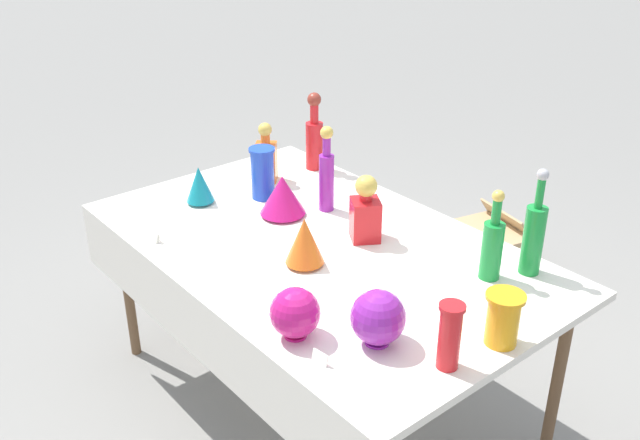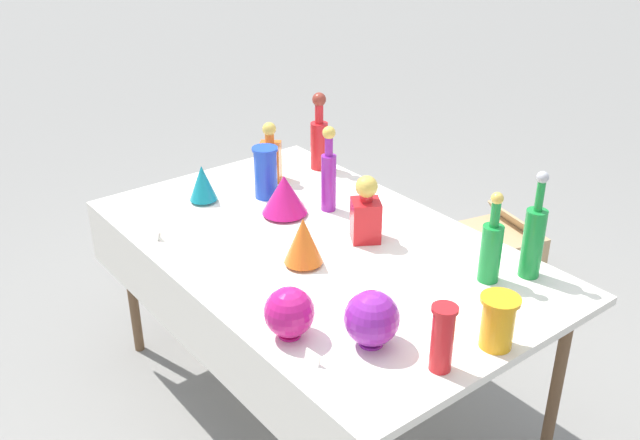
# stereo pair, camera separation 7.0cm
# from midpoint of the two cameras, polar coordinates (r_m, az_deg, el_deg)

# --- Properties ---
(ground_plane) EXTENTS (40.00, 40.00, 0.00)m
(ground_plane) POSITION_cam_midpoint_polar(r_m,az_deg,el_deg) (3.14, 0.66, -14.17)
(ground_plane) COLOR gray
(display_table) EXTENTS (1.81, 1.11, 0.76)m
(display_table) POSITION_cam_midpoint_polar(r_m,az_deg,el_deg) (2.72, 0.22, -3.07)
(display_table) COLOR white
(display_table) RESTS_ON ground
(tall_bottle_0) EXTENTS (0.06, 0.06, 0.36)m
(tall_bottle_0) POSITION_cam_midpoint_polar(r_m,az_deg,el_deg) (2.91, 1.40, 3.70)
(tall_bottle_0) COLOR purple
(tall_bottle_0) RESTS_ON display_table
(tall_bottle_1) EXTENTS (0.07, 0.07, 0.39)m
(tall_bottle_1) POSITION_cam_midpoint_polar(r_m,az_deg,el_deg) (2.55, 17.47, -1.38)
(tall_bottle_1) COLOR #198C38
(tall_bottle_1) RESTS_ON display_table
(tall_bottle_2) EXTENTS (0.07, 0.07, 0.33)m
(tall_bottle_2) POSITION_cam_midpoint_polar(r_m,az_deg,el_deg) (2.49, 14.33, -2.16)
(tall_bottle_2) COLOR #198C38
(tall_bottle_2) RESTS_ON display_table
(tall_bottle_3) EXTENTS (0.08, 0.08, 0.37)m
(tall_bottle_3) POSITION_cam_midpoint_polar(r_m,az_deg,el_deg) (3.33, 0.54, 6.65)
(tall_bottle_3) COLOR red
(tall_bottle_3) RESTS_ON display_table
(square_decanter_0) EXTENTS (0.13, 0.13, 0.27)m
(square_decanter_0) POSITION_cam_midpoint_polar(r_m,az_deg,el_deg) (3.22, -3.39, 5.09)
(square_decanter_0) COLOR orange
(square_decanter_0) RESTS_ON display_table
(square_decanter_1) EXTENTS (0.15, 0.15, 0.26)m
(square_decanter_1) POSITION_cam_midpoint_polar(r_m,az_deg,el_deg) (2.69, 4.44, 0.66)
(square_decanter_1) COLOR red
(square_decanter_1) RESTS_ON display_table
(slender_vase_0) EXTENTS (0.11, 0.11, 0.23)m
(slender_vase_0) POSITION_cam_midpoint_polar(r_m,az_deg,el_deg) (3.05, -3.71, 3.92)
(slender_vase_0) COLOR blue
(slender_vase_0) RESTS_ON display_table
(slender_vase_1) EXTENTS (0.08, 0.08, 0.21)m
(slender_vase_1) POSITION_cam_midpoint_polar(r_m,az_deg,el_deg) (2.05, 10.76, -9.14)
(slender_vase_1) COLOR red
(slender_vase_1) RESTS_ON display_table
(slender_vase_2) EXTENTS (0.12, 0.12, 0.17)m
(slender_vase_2) POSITION_cam_midpoint_polar(r_m,az_deg,el_deg) (2.18, 14.97, -7.74)
(slender_vase_2) COLOR orange
(slender_vase_2) RESTS_ON display_table
(fluted_vase_0) EXTENTS (0.14, 0.14, 0.18)m
(fluted_vase_0) POSITION_cam_midpoint_polar(r_m,az_deg,el_deg) (2.52, -0.55, -1.66)
(fluted_vase_0) COLOR orange
(fluted_vase_0) RESTS_ON display_table
(fluted_vase_1) EXTENTS (0.19, 0.19, 0.17)m
(fluted_vase_1) POSITION_cam_midpoint_polar(r_m,az_deg,el_deg) (2.89, -2.17, 2.05)
(fluted_vase_1) COLOR #C61972
(fluted_vase_1) RESTS_ON display_table
(fluted_vase_2) EXTENTS (0.12, 0.12, 0.16)m
(fluted_vase_2) POSITION_cam_midpoint_polar(r_m,az_deg,el_deg) (3.04, -8.73, 2.94)
(fluted_vase_2) COLOR teal
(fluted_vase_2) RESTS_ON display_table
(round_bowl_0) EXTENTS (0.16, 0.16, 0.16)m
(round_bowl_0) POSITION_cam_midpoint_polar(r_m,az_deg,el_deg) (2.16, -1.54, -7.41)
(round_bowl_0) COLOR #C61972
(round_bowl_0) RESTS_ON display_table
(round_bowl_1) EXTENTS (0.17, 0.17, 0.18)m
(round_bowl_1) POSITION_cam_midpoint_polar(r_m,az_deg,el_deg) (2.13, 5.12, -7.86)
(round_bowl_1) COLOR purple
(round_bowl_1) RESTS_ON display_table
(price_tag_left) EXTENTS (0.06, 0.02, 0.04)m
(price_tag_left) POSITION_cam_midpoint_polar(r_m,az_deg,el_deg) (2.09, 0.39, -10.95)
(price_tag_left) COLOR white
(price_tag_left) RESTS_ON display_table
(price_tag_center) EXTENTS (0.05, 0.02, 0.04)m
(price_tag_center) POSITION_cam_midpoint_polar(r_m,az_deg,el_deg) (2.80, -12.19, -1.13)
(price_tag_center) COLOR white
(price_tag_center) RESTS_ON display_table
(price_tag_right) EXTENTS (0.06, 0.03, 0.04)m
(price_tag_right) POSITION_cam_midpoint_polar(r_m,az_deg,el_deg) (2.80, -12.24, -1.10)
(price_tag_right) COLOR white
(price_tag_right) RESTS_ON display_table
(cardboard_box_behind_left) EXTENTS (0.47, 0.51, 0.39)m
(cardboard_box_behind_left) POSITION_cam_midpoint_polar(r_m,az_deg,el_deg) (3.97, 14.08, -2.88)
(cardboard_box_behind_left) COLOR tan
(cardboard_box_behind_left) RESTS_ON ground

